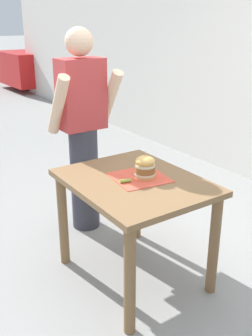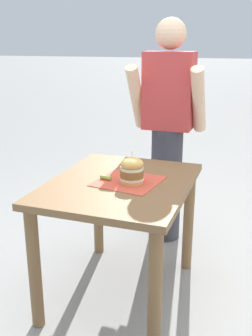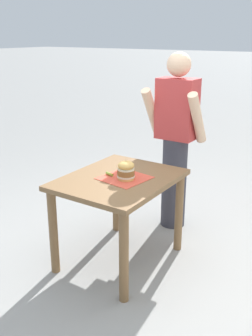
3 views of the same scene
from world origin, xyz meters
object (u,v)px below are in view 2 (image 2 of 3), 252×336
at_px(patio_table, 120,203).
at_px(sandwich, 132,170).
at_px(diner_across_table, 168,130).
at_px(pickle_spear, 106,178).

distance_m(patio_table, sandwich, 0.23).
xyz_separation_m(sandwich, diner_across_table, (-0.00, 0.86, 0.05)).
xyz_separation_m(patio_table, diner_across_table, (0.07, 0.84, 0.27)).
height_order(sandwich, diner_across_table, diner_across_table).
relative_size(patio_table, sandwich, 5.31).
height_order(sandwich, pickle_spear, sandwich).
bearing_deg(pickle_spear, patio_table, 10.38).
xyz_separation_m(sandwich, pickle_spear, (-0.16, -0.00, -0.06)).
height_order(patio_table, pickle_spear, pickle_spear).
distance_m(patio_table, diner_across_table, 0.89).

